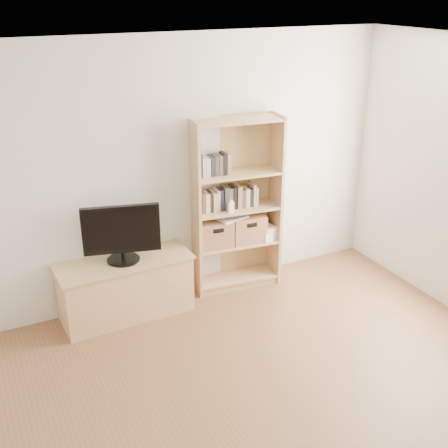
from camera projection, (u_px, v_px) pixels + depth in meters
back_wall at (179, 172)px, 5.46m from camera, size 4.50×0.02×2.60m
ceiling at (352, 66)px, 2.89m from camera, size 4.50×5.00×0.01m
tv_stand at (126, 289)px, 5.40m from camera, size 1.25×0.51×0.57m
bookshelf at (237, 206)px, 5.71m from camera, size 0.94×0.42×1.82m
television at (121, 233)px, 5.17m from camera, size 0.70×0.23×0.56m
books_row_mid at (236, 196)px, 5.69m from camera, size 0.87×0.28×0.23m
books_row_upper at (217, 164)px, 5.48m from camera, size 0.39×0.18×0.20m
baby_monitor at (231, 207)px, 5.58m from camera, size 0.06×0.04×0.11m
basket_left at (215, 233)px, 5.73m from camera, size 0.37×0.32×0.28m
basket_right at (246, 227)px, 5.84m from camera, size 0.38×0.32×0.29m
laptop at (231, 217)px, 5.71m from camera, size 0.33×0.26×0.02m
magazine_stack at (264, 232)px, 5.94m from camera, size 0.23×0.29×0.12m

